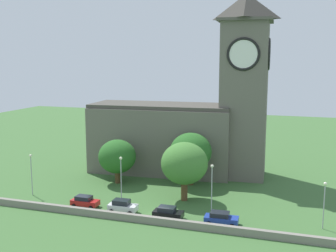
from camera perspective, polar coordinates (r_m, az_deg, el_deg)
The scene contains 14 objects.
ground_plane at distance 73.80m, azimuth 2.60°, elevation -8.11°, with size 200.00×200.00×0.00m, color #3D6633.
church at distance 80.08m, azimuth 3.16°, elevation 0.91°, with size 34.43×12.59×33.25m.
quay_barrier at distance 57.56m, azimuth -2.27°, elevation -12.63°, with size 54.08×0.70×1.02m, color gray.
car_red at distance 64.75m, azimuth -11.21°, elevation -9.98°, with size 4.17×2.09×1.68m.
car_white at distance 61.58m, azimuth -6.18°, elevation -10.75°, with size 4.22×2.21×1.91m.
car_black at distance 59.13m, azimuth -0.02°, elevation -11.66°, with size 4.14×2.28×1.68m.
car_blue at distance 57.62m, azimuth 7.19°, elevation -12.29°, with size 4.56×2.40×1.71m.
streetlamp_west_end at distance 71.21m, azimuth -18.05°, elevation -5.41°, with size 0.44×0.44×6.75m.
streetlamp_west_mid at distance 62.90m, azimuth -6.38°, elevation -6.46°, with size 0.44×0.44×7.59m.
streetlamp_central at distance 59.67m, azimuth 5.96°, elevation -7.49°, with size 0.44×0.44×7.27m.
streetlamp_east_mid at distance 58.20m, azimuth 20.44°, elevation -9.05°, with size 0.44×0.44×6.27m.
tree_by_tower at distance 74.75m, azimuth -6.90°, elevation -4.13°, with size 6.61×6.61×7.81m.
tree_riverside_west at distance 65.04m, azimuth 2.24°, elevation -5.10°, with size 7.25×7.25×9.18m.
tree_riverside_east at distance 73.04m, azimuth 3.10°, elevation -3.50°, with size 7.25×7.25×9.22m.
Camera 1 is at (18.66, -53.01, 21.77)m, focal length 44.98 mm.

